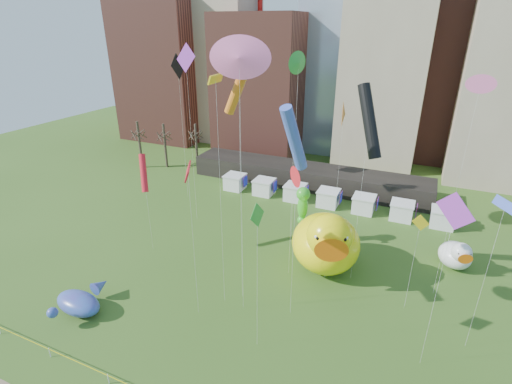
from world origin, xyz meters
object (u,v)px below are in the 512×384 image
at_px(big_duck, 326,241).
at_px(whale_inflatable, 80,302).
at_px(seahorse_green, 303,203).
at_px(small_duck, 456,255).
at_px(seahorse_purple, 327,251).

xyz_separation_m(big_duck, whale_inflatable, (-18.67, -15.38, -2.48)).
xyz_separation_m(big_duck, seahorse_green, (-3.99, 4.11, 1.85)).
relative_size(big_duck, seahorse_green, 1.48).
height_order(small_duck, whale_inflatable, small_duck).
distance_m(big_duck, whale_inflatable, 24.31).
xyz_separation_m(seahorse_green, seahorse_purple, (4.40, -5.50, -2.06)).
relative_size(small_duck, whale_inflatable, 0.80).
bearing_deg(seahorse_green, whale_inflatable, -142.20).
height_order(seahorse_purple, whale_inflatable, seahorse_purple).
bearing_deg(big_duck, seahorse_purple, -92.45).
bearing_deg(seahorse_purple, big_duck, 123.36).
relative_size(seahorse_purple, whale_inflatable, 0.74).
xyz_separation_m(big_duck, seahorse_purple, (0.41, -1.40, -0.20)).
relative_size(small_duck, seahorse_purple, 1.08).
bearing_deg(small_duck, whale_inflatable, -163.16).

